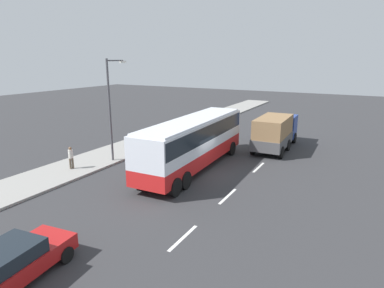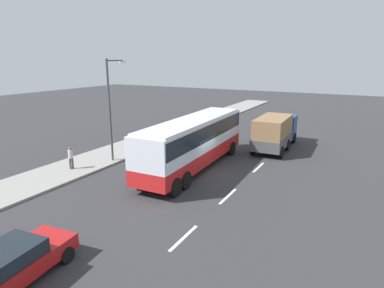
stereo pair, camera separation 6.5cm
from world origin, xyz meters
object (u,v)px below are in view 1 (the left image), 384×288
object	(u,v)px
cargo_truck	(275,131)
coach_bus	(194,138)
pedestrian_near_curb	(71,156)
street_lamp	(111,103)
car_red_compact	(8,265)

from	to	relation	value
cargo_truck	coach_bus	bearing A→B (deg)	154.33
pedestrian_near_curb	street_lamp	bearing A→B (deg)	102.97
coach_bus	car_red_compact	distance (m)	14.06
car_red_compact	street_lamp	size ratio (longest dim) A/B	0.64
pedestrian_near_curb	street_lamp	distance (m)	4.77
coach_bus	car_red_compact	bearing A→B (deg)	179.43
cargo_truck	car_red_compact	xyz separation A→B (m)	(-22.06, 3.38, -0.82)
coach_bus	pedestrian_near_curb	size ratio (longest dim) A/B	7.69
street_lamp	cargo_truck	bearing A→B (deg)	-46.11
cargo_truck	street_lamp	size ratio (longest dim) A/B	0.97
cargo_truck	pedestrian_near_curb	bearing A→B (deg)	137.65
pedestrian_near_curb	street_lamp	world-z (taller)	street_lamp
car_red_compact	pedestrian_near_curb	world-z (taller)	pedestrian_near_curb
coach_bus	pedestrian_near_curb	distance (m)	8.65
car_red_compact	pedestrian_near_curb	xyz separation A→B (m)	(9.49, 7.58, 0.28)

